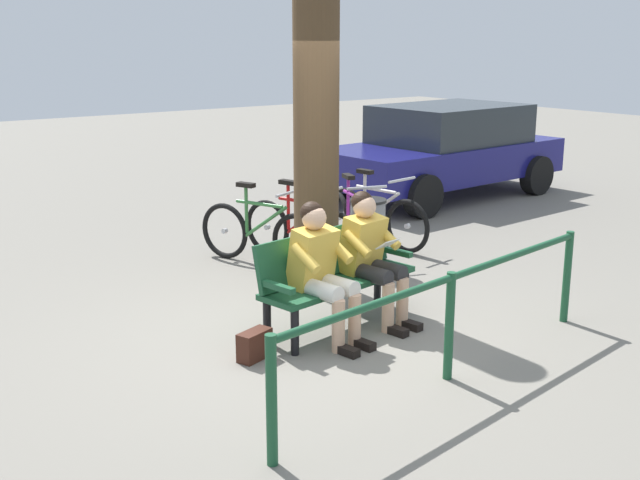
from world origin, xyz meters
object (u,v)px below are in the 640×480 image
(handbag, at_px, (255,345))
(tree_trunk, at_px, (316,121))
(person_companion, at_px, (321,266))
(bicycle_blue, at_px, (301,231))
(bicycle_red, at_px, (260,234))
(person_reading, at_px, (371,251))
(bicycle_purple, at_px, (353,224))
(bicycle_black, at_px, (375,217))
(litter_bin, at_px, (368,235))
(bench, at_px, (333,272))
(parked_car, at_px, (444,149))

(handbag, xyz_separation_m, tree_trunk, (-1.54, -1.26, 1.61))
(person_companion, xyz_separation_m, bicycle_blue, (-1.26, -2.11, -0.30))
(tree_trunk, relative_size, bicycle_red, 2.18)
(person_reading, bearing_deg, bicycle_purple, -134.06)
(tree_trunk, bearing_deg, bicycle_black, -149.63)
(bicycle_red, bearing_deg, litter_bin, 22.20)
(tree_trunk, bearing_deg, person_reading, 79.32)
(bench, height_order, bicycle_blue, bicycle_blue)
(bicycle_black, relative_size, parked_car, 0.39)
(handbag, height_order, bicycle_red, bicycle_red)
(person_reading, height_order, bicycle_blue, person_reading)
(parked_car, bearing_deg, bicycle_red, 16.15)
(bicycle_red, bearing_deg, bicycle_purple, 55.43)
(person_companion, bearing_deg, bicycle_red, -118.73)
(bench, relative_size, bicycle_purple, 1.02)
(bicycle_purple, bearing_deg, parked_car, 136.81)
(bicycle_blue, distance_m, bicycle_red, 0.49)
(parked_car, bearing_deg, bicycle_black, 27.33)
(bench, distance_m, bicycle_purple, 2.45)
(bicycle_red, height_order, parked_car, parked_car)
(handbag, bearing_deg, parked_car, -146.80)
(handbag, distance_m, bicycle_red, 2.75)
(person_reading, xyz_separation_m, litter_bin, (-1.03, -1.28, -0.26))
(litter_bin, relative_size, bicycle_blue, 0.50)
(bench, relative_size, bicycle_blue, 1.02)
(person_companion, xyz_separation_m, handbag, (0.69, 0.03, -0.54))
(litter_bin, relative_size, bicycle_red, 0.51)
(bicycle_blue, xyz_separation_m, bicycle_red, (0.46, -0.16, 0.00))
(person_reading, height_order, litter_bin, person_reading)
(litter_bin, bearing_deg, person_reading, 51.31)
(person_companion, relative_size, handbag, 4.00)
(bicycle_black, bearing_deg, tree_trunk, -68.24)
(person_companion, distance_m, handbag, 0.88)
(person_companion, height_order, bicycle_purple, person_companion)
(person_companion, bearing_deg, handbag, -6.89)
(handbag, xyz_separation_m, litter_bin, (-2.35, -1.41, 0.29))
(bench, height_order, bicycle_red, bicycle_red)
(person_companion, relative_size, litter_bin, 1.49)
(tree_trunk, relative_size, litter_bin, 4.27)
(person_reading, xyz_separation_m, tree_trunk, (-0.21, -1.13, 1.06))
(bicycle_black, bearing_deg, bench, -56.22)
(bicycle_black, relative_size, bicycle_blue, 1.03)
(handbag, distance_m, tree_trunk, 2.56)
(litter_bin, relative_size, bicycle_purple, 0.50)
(bench, distance_m, person_companion, 0.40)
(bicycle_black, height_order, parked_car, parked_car)
(litter_bin, bearing_deg, handbag, 31.03)
(bench, xyz_separation_m, bicycle_red, (-0.51, -2.06, -0.15))
(bicycle_purple, relative_size, bicycle_blue, 1.00)
(bench, distance_m, bicycle_black, 2.89)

